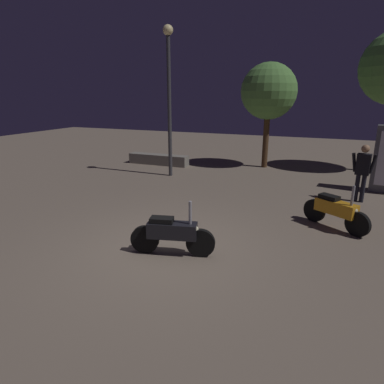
{
  "coord_description": "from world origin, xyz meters",
  "views": [
    {
      "loc": [
        2.79,
        -5.41,
        3.01
      ],
      "look_at": [
        0.22,
        0.85,
        1.0
      ],
      "focal_mm": 30.83,
      "sensor_mm": 36.0,
      "label": 1
    }
  ],
  "objects_px": {
    "streetlamp_near": "(169,85)",
    "motorcycle_orange_parked_left": "(335,210)",
    "person_rider_beside": "(363,168)",
    "motorcycle_black_foreground": "(172,234)"
  },
  "relations": [
    {
      "from": "streetlamp_near",
      "to": "motorcycle_orange_parked_left",
      "type": "bearing_deg",
      "value": -29.32
    },
    {
      "from": "person_rider_beside",
      "to": "streetlamp_near",
      "type": "height_order",
      "value": "streetlamp_near"
    },
    {
      "from": "motorcycle_black_foreground",
      "to": "motorcycle_orange_parked_left",
      "type": "distance_m",
      "value": 3.93
    },
    {
      "from": "motorcycle_orange_parked_left",
      "to": "streetlamp_near",
      "type": "relative_size",
      "value": 0.27
    },
    {
      "from": "streetlamp_near",
      "to": "person_rider_beside",
      "type": "bearing_deg",
      "value": -7.29
    },
    {
      "from": "motorcycle_black_foreground",
      "to": "person_rider_beside",
      "type": "height_order",
      "value": "person_rider_beside"
    },
    {
      "from": "motorcycle_orange_parked_left",
      "to": "motorcycle_black_foreground",
      "type": "bearing_deg",
      "value": -105.02
    },
    {
      "from": "motorcycle_black_foreground",
      "to": "motorcycle_orange_parked_left",
      "type": "bearing_deg",
      "value": 28.07
    },
    {
      "from": "person_rider_beside",
      "to": "streetlamp_near",
      "type": "distance_m",
      "value": 6.95
    },
    {
      "from": "person_rider_beside",
      "to": "motorcycle_black_foreground",
      "type": "bearing_deg",
      "value": -22.97
    }
  ]
}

